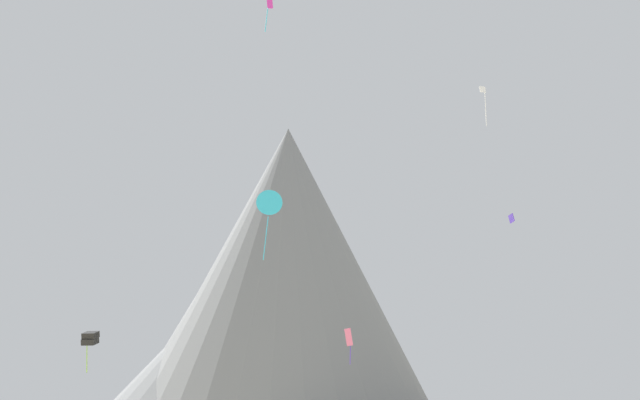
{
  "coord_description": "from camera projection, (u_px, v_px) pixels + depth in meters",
  "views": [
    {
      "loc": [
        -0.86,
        -37.21,
        3.94
      ],
      "look_at": [
        3.54,
        39.4,
        24.79
      ],
      "focal_mm": 39.32,
      "sensor_mm": 36.0,
      "label": 1
    }
  ],
  "objects": [
    {
      "name": "kite_white_high",
      "position": [
        484.0,
        97.0,
        84.13
      ],
      "size": [
        0.89,
        0.45,
        5.05
      ],
      "rotation": [
        0.0,
        0.0,
        5.87
      ],
      "color": "white"
    },
    {
      "name": "kite_rainbow_low",
      "position": [
        349.0,
        340.0,
        62.81
      ],
      "size": [
        0.78,
        0.39,
        3.21
      ],
      "rotation": [
        0.0,
        0.0,
        4.97
      ],
      "color": "#E5668C"
    },
    {
      "name": "rock_massif",
      "position": [
        267.0,
        289.0,
        117.85
      ],
      "size": [
        68.73,
        67.92,
        49.03
      ],
      "color": "slate",
      "rests_on": "ground_plane"
    },
    {
      "name": "kite_indigo_mid",
      "position": [
        511.0,
        218.0,
        76.36
      ],
      "size": [
        0.36,
        1.1,
        0.95
      ],
      "rotation": [
        0.0,
        0.0,
        0.9
      ],
      "color": "#5138B2"
    },
    {
      "name": "kite_cyan_mid",
      "position": [
        269.0,
        203.0,
        69.0
      ],
      "size": [
        2.61,
        0.65,
        7.07
      ],
      "rotation": [
        0.0,
        0.0,
        3.17
      ],
      "color": "#33BCDB"
    },
    {
      "name": "kite_black_low",
      "position": [
        90.0,
        338.0,
        69.72
      ],
      "size": [
        1.56,
        1.65,
        4.11
      ],
      "rotation": [
        0.0,
        0.0,
        6.08
      ],
      "color": "black"
    },
    {
      "name": "kite_magenta_high",
      "position": [
        269.0,
        6.0,
        69.46
      ],
      "size": [
        0.78,
        0.25,
        4.07
      ],
      "rotation": [
        0.0,
        0.0,
        5.58
      ],
      "color": "#D1339E"
    }
  ]
}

